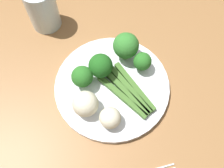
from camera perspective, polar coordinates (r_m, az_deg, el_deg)
ground_plane at (r=1.31m, az=0.56°, el=-12.19°), size 6.00×6.00×0.02m
dining_table at (r=0.71m, az=1.00°, el=-0.29°), size 1.27×0.85×0.72m
plate at (r=0.59m, az=-0.00°, el=-0.53°), size 0.26×0.26×0.01m
asparagus_bundle at (r=0.57m, az=3.61°, el=-1.63°), size 0.15×0.11×0.01m
broccoli_right at (r=0.56m, az=-2.58°, el=4.08°), size 0.05×0.05×0.07m
broccoli_back_right at (r=0.55m, az=-6.71°, el=1.62°), size 0.05×0.05×0.06m
broccoli_outer_edge at (r=0.58m, az=6.85°, el=5.05°), size 0.04×0.04×0.05m
broccoli_back at (r=0.58m, az=3.14°, el=8.55°), size 0.06×0.06×0.07m
cauliflower_left at (r=0.53m, az=-6.01°, el=-4.46°), size 0.06×0.06×0.06m
cauliflower_front_left at (r=0.53m, az=-0.42°, el=-7.63°), size 0.05×0.05×0.05m
water_glass at (r=0.67m, az=-15.45°, el=16.16°), size 0.08×0.08×0.11m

